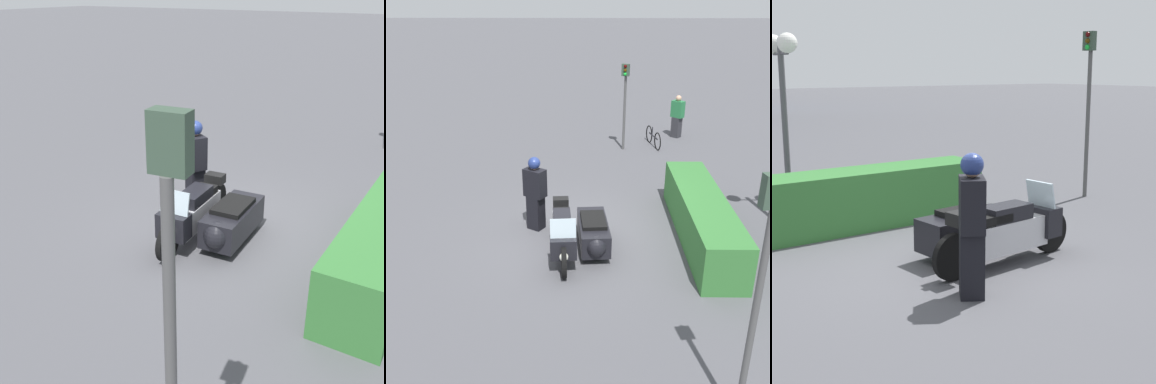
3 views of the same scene
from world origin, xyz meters
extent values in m
plane|color=#4C4C51|center=(0.00, 0.00, 0.00)|extent=(160.00, 160.00, 0.00)
cylinder|color=black|center=(1.70, -0.31, 0.33)|extent=(0.66, 0.15, 0.66)
cylinder|color=black|center=(-0.27, -0.46, 0.33)|extent=(0.66, 0.15, 0.66)
cylinder|color=black|center=(0.47, 0.29, 0.26)|extent=(0.52, 0.14, 0.51)
cube|color=#B7B7BC|center=(0.72, -0.39, 0.45)|extent=(1.41, 0.51, 0.45)
cube|color=black|center=(0.72, -0.39, 0.78)|extent=(0.78, 0.44, 0.24)
cube|color=black|center=(0.40, -0.41, 0.76)|extent=(0.58, 0.42, 0.12)
cube|color=black|center=(1.49, -0.33, 0.54)|extent=(0.36, 0.57, 0.44)
cube|color=silver|center=(1.44, -0.33, 0.96)|extent=(0.15, 0.53, 0.40)
sphere|color=white|center=(1.75, -0.31, 0.48)|extent=(0.18, 0.18, 0.18)
cube|color=black|center=(0.54, 0.30, 0.40)|extent=(1.61, 0.74, 0.50)
sphere|color=black|center=(1.20, 0.35, 0.43)|extent=(0.48, 0.47, 0.48)
cube|color=black|center=(0.54, 0.30, 0.69)|extent=(0.90, 0.60, 0.09)
cube|color=black|center=(-0.14, -0.45, 0.83)|extent=(0.27, 0.38, 0.18)
cube|color=black|center=(-0.41, -1.07, 0.43)|extent=(0.44, 0.45, 0.85)
cube|color=black|center=(-0.41, -1.07, 1.19)|extent=(0.52, 0.58, 0.67)
sphere|color=tan|center=(-0.41, -1.07, 1.64)|extent=(0.23, 0.23, 0.23)
sphere|color=navy|center=(-0.41, -1.07, 1.68)|extent=(0.29, 0.29, 0.29)
cylinder|color=#4C4C4C|center=(5.21, 2.18, 1.60)|extent=(0.09, 0.09, 3.19)
cube|color=#334738|center=(5.16, 2.17, 3.39)|extent=(0.17, 0.28, 0.40)
sphere|color=#410707|center=(5.09, 2.16, 3.52)|extent=(0.11, 0.11, 0.11)
sphere|color=#462D06|center=(5.09, 2.16, 3.39)|extent=(0.11, 0.11, 0.11)
sphere|color=green|center=(5.09, 2.16, 3.26)|extent=(0.11, 0.11, 0.11)
camera|label=1|loc=(7.44, 3.75, 4.26)|focal=45.00mm
camera|label=2|loc=(10.01, 0.10, 5.47)|focal=45.00mm
camera|label=3|loc=(-4.61, -6.64, 2.80)|focal=55.00mm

